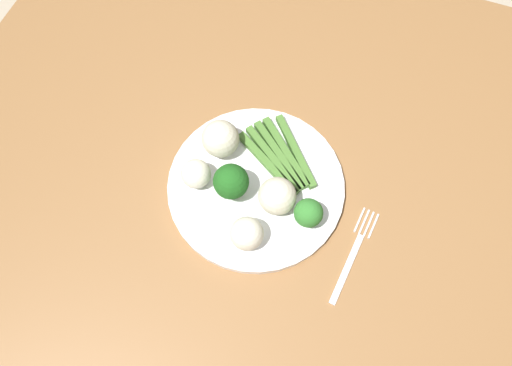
% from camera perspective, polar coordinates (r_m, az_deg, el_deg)
% --- Properties ---
extents(ground_plane, '(6.00, 6.00, 0.02)m').
position_cam_1_polar(ground_plane, '(1.52, 2.08, -10.93)').
color(ground_plane, '#B7A88E').
extents(dining_table, '(1.27, 1.00, 0.76)m').
position_cam_1_polar(dining_table, '(0.88, 3.53, -1.60)').
color(dining_table, olive).
rests_on(dining_table, ground_plane).
extents(plate, '(0.29, 0.29, 0.01)m').
position_cam_1_polar(plate, '(0.77, 0.00, -0.37)').
color(plate, white).
rests_on(plate, dining_table).
extents(asparagus_bundle, '(0.15, 0.14, 0.01)m').
position_cam_1_polar(asparagus_bundle, '(0.78, 2.89, 3.30)').
color(asparagus_bundle, '#47752D').
rests_on(asparagus_bundle, plate).
extents(broccoli_left, '(0.05, 0.05, 0.06)m').
position_cam_1_polar(broccoli_left, '(0.71, 6.41, -3.67)').
color(broccoli_left, '#609E3D').
rests_on(broccoli_left, plate).
extents(broccoli_front_left, '(0.06, 0.06, 0.07)m').
position_cam_1_polar(broccoli_front_left, '(0.72, -3.06, 0.14)').
color(broccoli_front_left, '#4C7F2B').
rests_on(broccoli_front_left, plate).
extents(cauliflower_right, '(0.05, 0.05, 0.05)m').
position_cam_1_polar(cauliflower_right, '(0.71, -1.13, -6.19)').
color(cauliflower_right, silver).
rests_on(cauliflower_right, plate).
extents(cauliflower_back_right, '(0.06, 0.06, 0.06)m').
position_cam_1_polar(cauliflower_back_right, '(0.72, 2.78, -1.66)').
color(cauliflower_back_right, beige).
rests_on(cauliflower_back_right, plate).
extents(cauliflower_near_fork, '(0.06, 0.06, 0.06)m').
position_cam_1_polar(cauliflower_near_fork, '(0.77, -4.24, 5.66)').
color(cauliflower_near_fork, beige).
rests_on(cauliflower_near_fork, plate).
extents(cauliflower_front, '(0.05, 0.05, 0.05)m').
position_cam_1_polar(cauliflower_front, '(0.75, -7.33, 1.12)').
color(cauliflower_front, silver).
rests_on(cauliflower_front, plate).
extents(fork, '(0.04, 0.17, 0.00)m').
position_cam_1_polar(fork, '(0.75, 11.74, -8.48)').
color(fork, silver).
rests_on(fork, dining_table).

